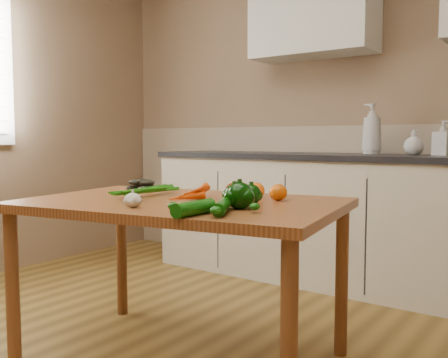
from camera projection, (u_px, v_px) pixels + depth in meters
room at (82, 73)px, 1.86m from camera, size 4.04×5.04×2.64m
counter_run at (343, 218)px, 3.43m from camera, size 2.84×0.64×1.14m
table at (182, 219)px, 2.20m from camera, size 1.50×1.10×0.73m
soap_bottle_a at (372, 129)px, 3.38m from camera, size 0.16×0.16×0.34m
soap_bottle_b at (443, 138)px, 3.09m from camera, size 0.12×0.12×0.22m
soap_bottle_c at (414, 142)px, 3.20m from camera, size 0.16×0.16×0.16m
carrot_bunch at (180, 191)px, 2.27m from camera, size 0.28×0.24×0.07m
leafy_greens at (143, 181)px, 2.61m from camera, size 0.20×0.18×0.10m
garlic_bulb at (133, 200)px, 1.96m from camera, size 0.07×0.07×0.06m
pepper_a at (234, 194)px, 2.05m from camera, size 0.08×0.08×0.08m
pepper_b at (251, 195)px, 2.05m from camera, size 0.08×0.08×0.08m
pepper_c at (240, 196)px, 1.92m from camera, size 0.10×0.10×0.10m
tomato_a at (233, 190)px, 2.28m from camera, size 0.08×0.08×0.07m
tomato_b at (256, 191)px, 2.26m from camera, size 0.08×0.08×0.07m
tomato_c at (278, 192)px, 2.18m from camera, size 0.08×0.08×0.07m
zucchini_a at (223, 206)px, 1.83m from camera, size 0.15×0.23×0.05m
zucchini_b at (194, 208)px, 1.76m from camera, size 0.05×0.19×0.05m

